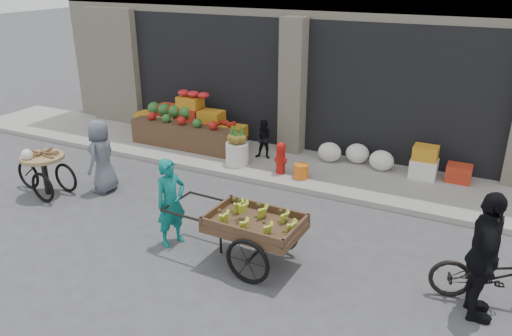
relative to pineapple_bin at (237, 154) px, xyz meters
The scene contains 15 objects.
ground 3.70m from the pineapple_bin, 78.23° to the right, with size 80.00×80.00×0.00m, color #424244.
sidewalk 0.95m from the pineapple_bin, 33.69° to the left, with size 18.00×2.20×0.12m, color gray.
building 5.41m from the pineapple_bin, 80.40° to the left, with size 14.00×6.45×7.00m.
fruit_display 1.92m from the pineapple_bin, 155.76° to the left, with size 3.10×1.12×1.24m.
pineapple_bin is the anchor object (origin of this frame).
fire_hydrant 1.11m from the pineapple_bin, ahead, with size 0.22×0.22×0.71m.
orange_bucket 1.61m from the pineapple_bin, ahead, with size 0.32×0.32×0.30m, color orange.
right_bay_goods 3.54m from the pineapple_bin, 18.10° to the left, with size 3.35×0.60×0.70m.
seated_person 0.75m from the pineapple_bin, 56.31° to the left, with size 0.45×0.35×0.93m, color black.
banana_cart 3.93m from the pineapple_bin, 58.17° to the right, with size 2.47×1.11×1.02m.
vendor_woman 3.45m from the pineapple_bin, 79.81° to the right, with size 0.55×0.36×1.50m, color #0F736C.
tricycle_cart 4.07m from the pineapple_bin, 133.89° to the right, with size 1.44×0.89×0.95m.
vendor_grey 2.97m from the pineapple_bin, 129.66° to the right, with size 0.74×0.48×1.52m, color slate.
bicycle 6.13m from the pineapple_bin, 26.57° to the right, with size 0.60×1.72×0.90m, color black.
cyclist 6.17m from the pineapple_bin, 30.74° to the right, with size 1.05×0.44×1.80m, color black.
Camera 1 is at (4.37, -5.70, 4.34)m, focal length 35.00 mm.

